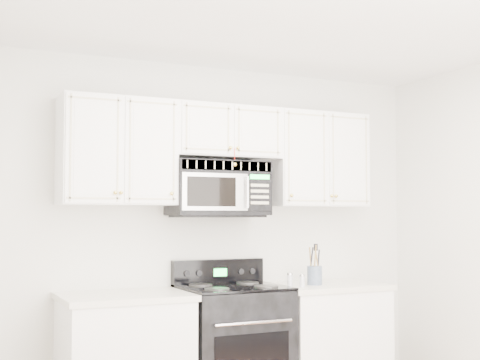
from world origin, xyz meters
TOP-DOWN VIEW (x-y plane):
  - room at (0.00, 0.00)m, footprint 3.51×3.51m
  - base_cabinet_right at (0.80, 1.44)m, footprint 0.86×0.65m
  - range at (0.01, 1.44)m, footprint 0.73×0.67m
  - upper_cabinets at (0.00, 1.58)m, footprint 2.44×0.37m
  - microwave at (-0.06, 1.56)m, footprint 0.73×0.41m
  - utensil_crock at (0.67, 1.38)m, footprint 0.11×0.11m
  - shaker_salt at (0.46, 1.40)m, footprint 0.04×0.04m
  - shaker_pepper at (0.50, 1.28)m, footprint 0.04×0.04m

SIDE VIEW (x-z plane):
  - base_cabinet_right at x=0.80m, z-range -0.03..0.89m
  - range at x=0.01m, z-range -0.07..1.04m
  - shaker_pepper at x=0.50m, z-range 0.92..1.02m
  - shaker_salt at x=0.46m, z-range 0.92..1.02m
  - utensil_crock at x=0.67m, z-range 0.85..1.15m
  - room at x=0.00m, z-range 0.00..2.60m
  - microwave at x=-0.06m, z-range 1.45..1.85m
  - upper_cabinets at x=0.00m, z-range 1.56..2.31m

